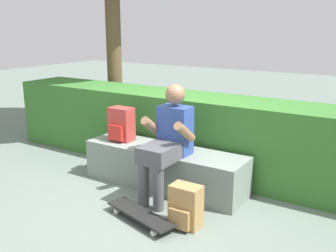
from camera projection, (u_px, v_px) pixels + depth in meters
ground_plane at (145, 198)px, 4.20m from camera, size 24.00×24.00×0.00m
bench_main at (164, 167)px, 4.45m from camera, size 1.91×0.51×0.45m
person_skater at (168, 139)px, 4.06m from camera, size 0.49×0.62×1.20m
skateboard_near_person at (140, 214)px, 3.67m from camera, size 0.82×0.40×0.09m
backpack_on_bench at (121, 125)px, 4.65m from camera, size 0.28×0.23×0.40m
backpack_on_ground at (185, 207)px, 3.55m from camera, size 0.28×0.23×0.40m
hedge_row at (213, 136)px, 4.81m from camera, size 6.16×0.74×0.95m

